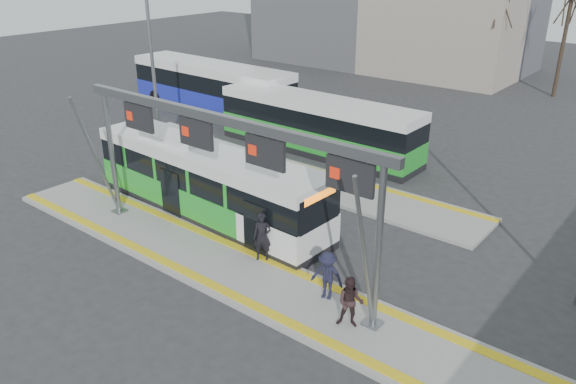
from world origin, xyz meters
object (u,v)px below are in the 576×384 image
Objects in this scene: hero_bus at (208,182)px; passenger_a at (262,236)px; gantry at (220,147)px; passenger_b at (350,302)px; passenger_c at (327,276)px.

hero_bus reaches higher than passenger_a.
gantry reaches higher than hero_bus.
gantry is 3.50m from passenger_a.
passenger_a is (4.25, -1.54, -0.39)m from hero_bus.
hero_bus is 4.54m from passenger_a.
gantry is 8.31× the size of passenger_b.
gantry is at bearing 149.75° from passenger_b.
passenger_a is 4.57m from passenger_b.
passenger_a is 1.13× the size of passenger_b.
passenger_a is 3.12m from passenger_c.
gantry is 1.14× the size of hero_bus.
gantry is at bearing -33.61° from hero_bus.
gantry is 8.21× the size of passenger_c.
passenger_a is at bearing 156.16° from passenger_c.
passenger_a reaches higher than passenger_b.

